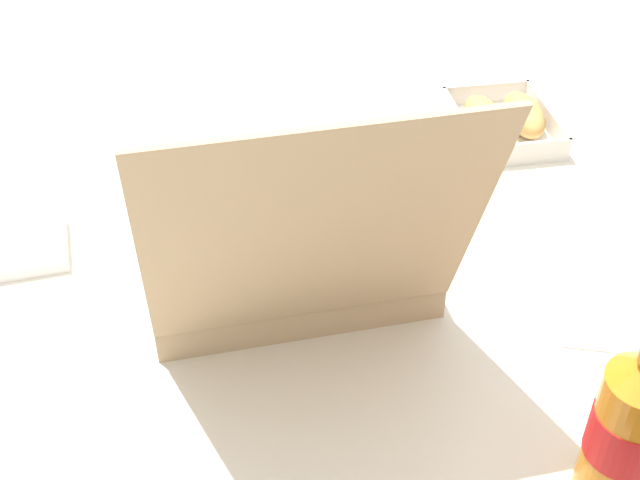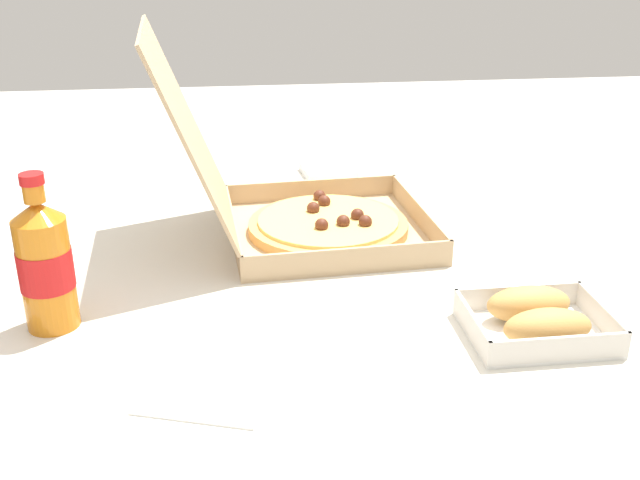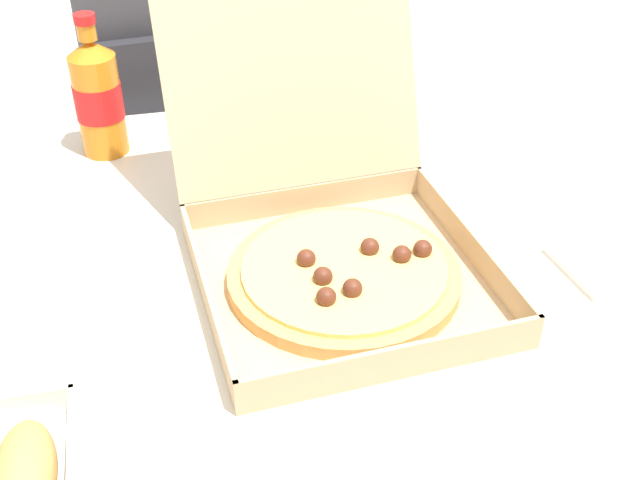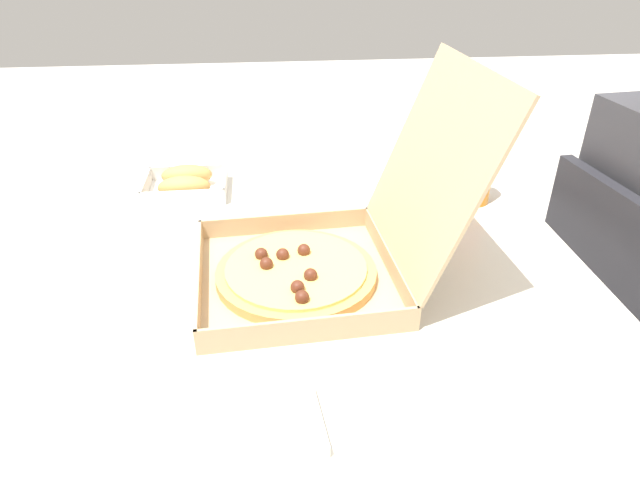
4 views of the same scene
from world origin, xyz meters
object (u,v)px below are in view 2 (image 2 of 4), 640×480
pizza_box_open (303,208)px  napkin_pile (328,171)px  cola_bottle (45,264)px  paper_menu (219,372)px  bread_side_box (537,319)px

pizza_box_open → napkin_pile: (0.34, -0.09, -0.04)m
cola_bottle → paper_menu: cola_bottle is taller
pizza_box_open → paper_menu: pizza_box_open is taller
napkin_pile → pizza_box_open: bearing=165.4°
bread_side_box → napkin_pile: bearing=15.0°
pizza_box_open → cola_bottle: size_ratio=2.22×
bread_side_box → pizza_box_open: bearing=36.1°
pizza_box_open → bread_side_box: bearing=-143.9°
bread_side_box → paper_menu: bearing=95.5°
cola_bottle → napkin_pile: (0.62, -0.47, -0.08)m
napkin_pile → cola_bottle: bearing=142.9°
bread_side_box → napkin_pile: (0.73, 0.19, -0.02)m
bread_side_box → cola_bottle: (0.11, 0.66, 0.07)m
pizza_box_open → paper_menu: size_ratio=2.37×
pizza_box_open → paper_menu: bearing=160.9°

